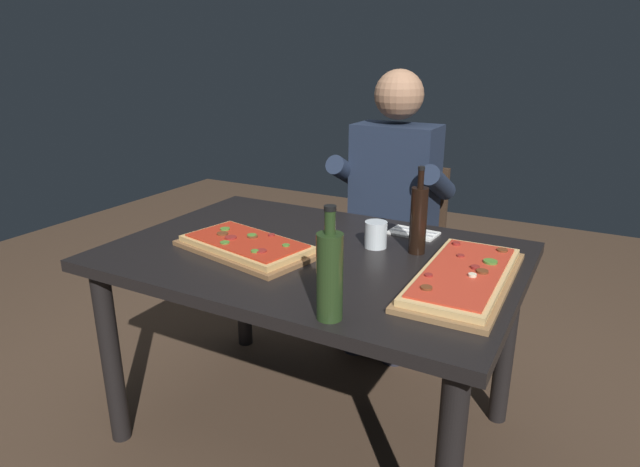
% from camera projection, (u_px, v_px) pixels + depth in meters
% --- Properties ---
extents(ground_plane, '(6.40, 6.40, 0.00)m').
position_uv_depth(ground_plane, '(314.00, 427.00, 2.11)').
color(ground_plane, '#4C3828').
extents(dining_table, '(1.40, 0.96, 0.74)m').
position_uv_depth(dining_table, '(313.00, 276.00, 1.91)').
color(dining_table, black).
rests_on(dining_table, ground_plane).
extents(pizza_rectangular_front, '(0.54, 0.37, 0.05)m').
position_uv_depth(pizza_rectangular_front, '(246.00, 246.00, 1.87)').
color(pizza_rectangular_front, brown).
rests_on(pizza_rectangular_front, dining_table).
extents(pizza_rectangular_left, '(0.28, 0.60, 0.05)m').
position_uv_depth(pizza_rectangular_left, '(464.00, 277.00, 1.61)').
color(pizza_rectangular_left, olive).
rests_on(pizza_rectangular_left, dining_table).
extents(wine_bottle_dark, '(0.06, 0.06, 0.30)m').
position_uv_depth(wine_bottle_dark, '(418.00, 219.00, 1.82)').
color(wine_bottle_dark, black).
rests_on(wine_bottle_dark, dining_table).
extents(oil_bottle_amber, '(0.07, 0.07, 0.31)m').
position_uv_depth(oil_bottle_amber, '(330.00, 274.00, 1.37)').
color(oil_bottle_amber, '#233819').
rests_on(oil_bottle_amber, dining_table).
extents(tumbler_near_camera, '(0.08, 0.08, 0.09)m').
position_uv_depth(tumbler_near_camera, '(376.00, 235.00, 1.90)').
color(tumbler_near_camera, silver).
rests_on(tumbler_near_camera, dining_table).
extents(napkin_cutlery_set, '(0.19, 0.12, 0.01)m').
position_uv_depth(napkin_cutlery_set, '(413.00, 233.00, 2.05)').
color(napkin_cutlery_set, white).
rests_on(napkin_cutlery_set, dining_table).
extents(diner_chair, '(0.44, 0.44, 0.87)m').
position_uv_depth(diner_chair, '(397.00, 245.00, 2.67)').
color(diner_chair, '#3D2B1E').
rests_on(diner_chair, ground_plane).
extents(seated_diner, '(0.53, 0.41, 1.33)m').
position_uv_depth(seated_diner, '(390.00, 201.00, 2.49)').
color(seated_diner, '#23232D').
rests_on(seated_diner, ground_plane).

